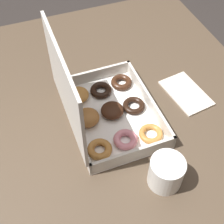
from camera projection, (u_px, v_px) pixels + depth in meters
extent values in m
plane|color=#2D2826|center=(106.00, 203.00, 1.51)|extent=(8.00, 8.00, 0.00)
cube|color=#4C3D2D|center=(102.00, 107.00, 0.96)|extent=(1.02, 1.01, 0.03)
cylinder|color=#4C3D2D|center=(156.00, 66.00, 1.62)|extent=(0.06, 0.06, 0.70)
cube|color=white|center=(112.00, 116.00, 0.92)|extent=(0.32, 0.24, 0.01)
cube|color=beige|center=(149.00, 100.00, 0.92)|extent=(0.32, 0.01, 0.04)
cube|color=beige|center=(73.00, 122.00, 0.87)|extent=(0.32, 0.01, 0.04)
cube|color=beige|center=(134.00, 155.00, 0.80)|extent=(0.01, 0.24, 0.04)
cube|color=beige|center=(94.00, 75.00, 0.99)|extent=(0.01, 0.24, 0.04)
cube|color=beige|center=(65.00, 88.00, 0.76)|extent=(0.32, 0.01, 0.24)
torus|color=#B77A38|center=(151.00, 134.00, 0.86)|extent=(0.07, 0.07, 0.02)
torus|color=black|center=(134.00, 106.00, 0.93)|extent=(0.07, 0.07, 0.02)
torus|color=#381E11|center=(121.00, 82.00, 0.99)|extent=(0.07, 0.07, 0.02)
torus|color=pink|center=(126.00, 140.00, 0.85)|extent=(0.07, 0.07, 0.02)
ellipsoid|color=#381E11|center=(112.00, 110.00, 0.91)|extent=(0.07, 0.07, 0.03)
torus|color=black|center=(101.00, 90.00, 0.97)|extent=(0.07, 0.07, 0.02)
torus|color=#B77A38|center=(100.00, 149.00, 0.83)|extent=(0.07, 0.07, 0.02)
ellipsoid|color=#9E6633|center=(88.00, 118.00, 0.88)|extent=(0.07, 0.07, 0.04)
ellipsoid|color=#B77A38|center=(78.00, 95.00, 0.94)|extent=(0.07, 0.07, 0.03)
cylinder|color=white|center=(166.00, 172.00, 0.75)|extent=(0.09, 0.09, 0.08)
cylinder|color=black|center=(168.00, 164.00, 0.72)|extent=(0.07, 0.07, 0.01)
cube|color=silver|center=(186.00, 93.00, 0.97)|extent=(0.17, 0.12, 0.01)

